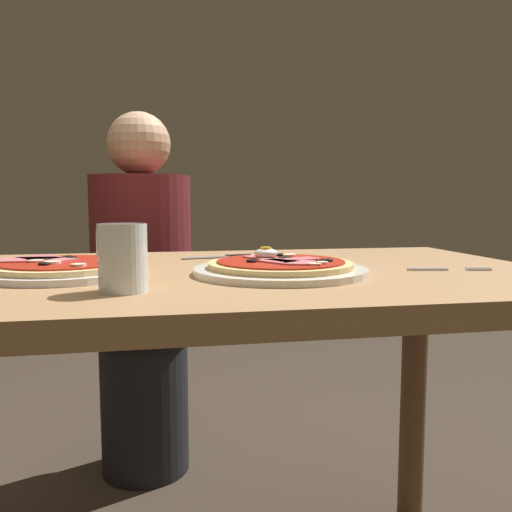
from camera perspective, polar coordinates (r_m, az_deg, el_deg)
The scene contains 8 objects.
dining_table at distance 1.04m, azimuth -3.54°, elevation -8.33°, with size 1.27×0.76×0.77m.
pizza_foreground at distance 0.96m, azimuth 2.66°, elevation -1.26°, with size 0.32×0.32×0.05m.
pizza_across_left at distance 1.00m, azimuth -20.07°, elevation -1.29°, with size 0.29×0.29×0.03m.
water_glass_near at distance 0.79m, azimuth -14.19°, elevation -0.67°, with size 0.07×0.07×0.10m.
fork at distance 1.07m, azimuth 19.49°, elevation -1.34°, with size 0.16×0.04×0.00m.
knife at distance 1.23m, azimuth -2.96°, elevation -0.02°, with size 0.20×0.05×0.01m.
salt_shaker at distance 1.23m, azimuth -16.21°, elevation 1.12°, with size 0.03×0.03×0.07m.
diner_person at distance 1.77m, azimuth -12.16°, elevation -5.19°, with size 0.32×0.32×1.18m.
Camera 1 is at (-0.13, -1.00, 0.90)m, focal length 37.01 mm.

